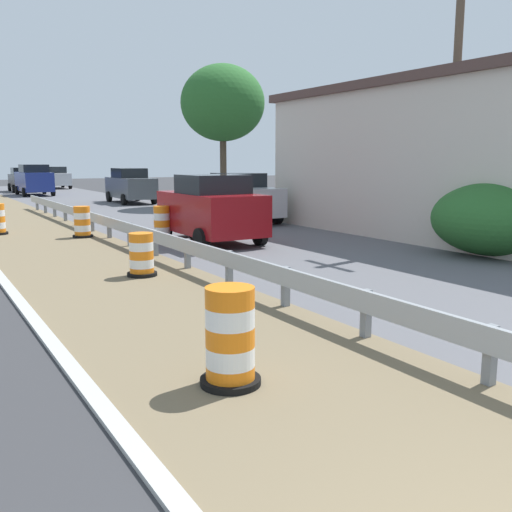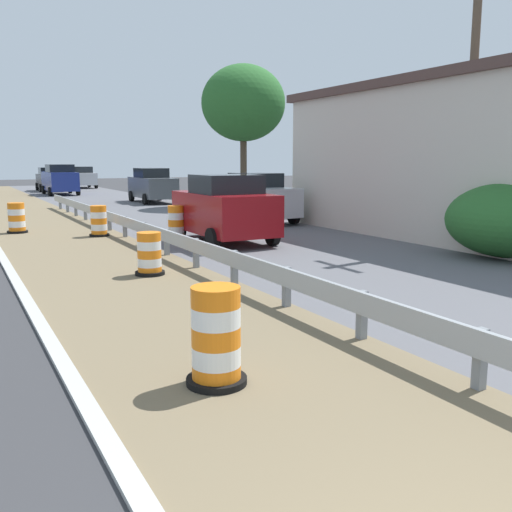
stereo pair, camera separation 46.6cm
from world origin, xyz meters
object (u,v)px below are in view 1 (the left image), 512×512
at_px(car_distant_a, 56,178).
at_px(utility_pole_near, 456,91).
at_px(car_lead_far_lane, 23,180).
at_px(traffic_barrel_far, 162,225).
at_px(car_trailing_near_lane, 240,198).
at_px(car_trailing_far_lane, 211,209).
at_px(traffic_barrel_mid, 82,223).
at_px(car_mid_far_lane, 130,186).
at_px(traffic_barrel_close, 142,257).
at_px(traffic_barrel_nearest, 230,341).
at_px(car_lead_near_lane, 34,180).

relative_size(car_distant_a, utility_pole_near, 0.53).
relative_size(car_lead_far_lane, utility_pole_near, 0.52).
bearing_deg(traffic_barrel_far, car_trailing_near_lane, 35.53).
bearing_deg(utility_pole_near, car_trailing_near_lane, 104.36).
xyz_separation_m(car_trailing_near_lane, car_trailing_far_lane, (-3.62, -4.57, 0.04)).
distance_m(traffic_barrel_mid, car_distant_a, 35.41).
distance_m(car_trailing_near_lane, car_lead_far_lane, 29.46).
bearing_deg(traffic_barrel_mid, car_mid_far_lane, 65.40).
relative_size(traffic_barrel_close, car_trailing_far_lane, 0.24).
distance_m(traffic_barrel_nearest, traffic_barrel_far, 12.04).
height_order(traffic_barrel_far, utility_pole_near, utility_pole_near).
bearing_deg(car_lead_near_lane, utility_pole_near, -169.82).
height_order(car_lead_far_lane, car_mid_far_lane, car_mid_far_lane).
height_order(traffic_barrel_close, car_lead_far_lane, car_lead_far_lane).
xyz_separation_m(traffic_barrel_mid, car_lead_near_lane, (2.93, 24.89, 0.65)).
bearing_deg(traffic_barrel_far, car_lead_near_lane, 87.95).
relative_size(traffic_barrel_close, car_trailing_near_lane, 0.23).
bearing_deg(traffic_barrel_nearest, traffic_barrel_close, 78.75).
xyz_separation_m(traffic_barrel_far, car_trailing_far_lane, (1.16, -1.16, 0.54)).
xyz_separation_m(car_lead_far_lane, car_trailing_far_lane, (0.03, -33.80, 0.07)).
distance_m(car_lead_near_lane, car_trailing_near_lane, 23.89).
relative_size(traffic_barrel_far, car_mid_far_lane, 0.23).
bearing_deg(traffic_barrel_nearest, traffic_barrel_mid, 82.40).
bearing_deg(traffic_barrel_close, traffic_barrel_far, 63.59).
bearing_deg(utility_pole_near, car_distant_a, 93.29).
relative_size(car_lead_near_lane, car_distant_a, 0.98).
relative_size(car_lead_far_lane, car_trailing_far_lane, 1.11).
height_order(traffic_barrel_nearest, car_lead_far_lane, car_lead_far_lane).
relative_size(car_lead_near_lane, car_trailing_far_lane, 1.12).
xyz_separation_m(car_mid_far_lane, car_distant_a, (0.08, 20.68, -0.05)).
bearing_deg(traffic_barrel_far, traffic_barrel_mid, 132.91).
distance_m(car_lead_far_lane, car_mid_far_lane, 16.76).
xyz_separation_m(traffic_barrel_mid, car_lead_far_lane, (3.09, 30.53, 0.51)).
height_order(traffic_barrel_far, car_trailing_far_lane, car_trailing_far_lane).
height_order(car_lead_near_lane, car_trailing_near_lane, car_lead_near_lane).
height_order(car_trailing_near_lane, car_lead_far_lane, car_trailing_near_lane).
xyz_separation_m(traffic_barrel_close, car_distant_a, (7.07, 41.91, 0.55)).
height_order(traffic_barrel_close, car_distant_a, car_distant_a).
xyz_separation_m(car_distant_a, utility_pole_near, (2.43, -42.21, 3.52)).
relative_size(car_lead_near_lane, utility_pole_near, 0.52).
distance_m(car_trailing_near_lane, car_distant_a, 33.50).
xyz_separation_m(traffic_barrel_nearest, traffic_barrel_mid, (1.81, 13.54, -0.05)).
bearing_deg(traffic_barrel_close, traffic_barrel_mid, 85.74).
distance_m(car_lead_near_lane, car_lead_far_lane, 5.65).
bearing_deg(car_distant_a, car_trailing_near_lane, 0.83).
bearing_deg(car_lead_near_lane, car_lead_far_lane, -2.07).
xyz_separation_m(car_lead_far_lane, utility_pole_near, (5.87, -37.95, 3.52)).
distance_m(traffic_barrel_nearest, traffic_barrel_mid, 13.66).
bearing_deg(traffic_barrel_mid, car_trailing_near_lane, 10.97).
height_order(traffic_barrel_mid, car_trailing_far_lane, car_trailing_far_lane).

